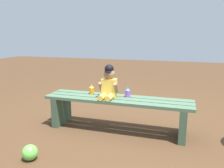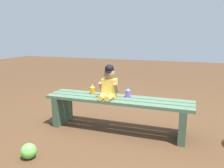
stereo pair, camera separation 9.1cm
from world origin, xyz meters
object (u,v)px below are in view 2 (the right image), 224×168
park_bench (117,108)px  toy_ball (29,151)px  child_figure (109,83)px  sippy_cup_left (92,89)px  sippy_cup_right (128,92)px

park_bench → toy_ball: 1.12m
park_bench → child_figure: bearing=-172.9°
park_bench → toy_ball: bearing=-123.0°
sippy_cup_left → park_bench: bearing=-12.9°
child_figure → sippy_cup_right: 0.26m
sippy_cup_right → toy_ball: size_ratio=0.83×
park_bench → sippy_cup_left: size_ratio=14.46×
sippy_cup_right → toy_ball: sippy_cup_right is taller
child_figure → sippy_cup_right: (0.21, 0.10, -0.12)m
park_bench → sippy_cup_right: (0.11, 0.08, 0.18)m
sippy_cup_left → toy_ball: bearing=-102.7°
sippy_cup_left → toy_ball: (-0.23, -1.00, -0.40)m
sippy_cup_right → child_figure: bearing=-155.3°
sippy_cup_right → toy_ball: (-0.70, -1.00, -0.40)m
sippy_cup_left → sippy_cup_right: bearing=0.0°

